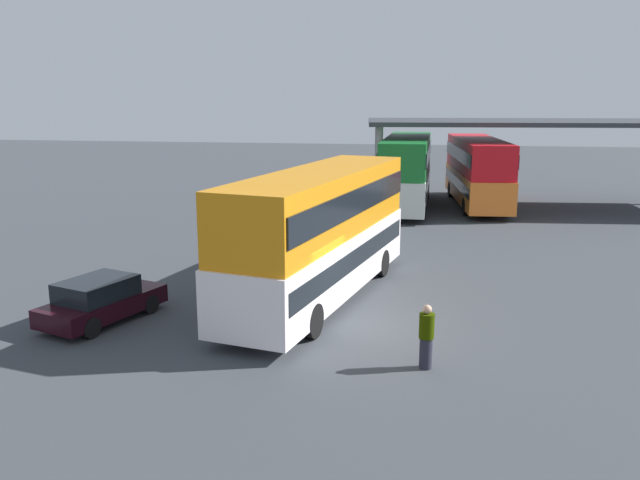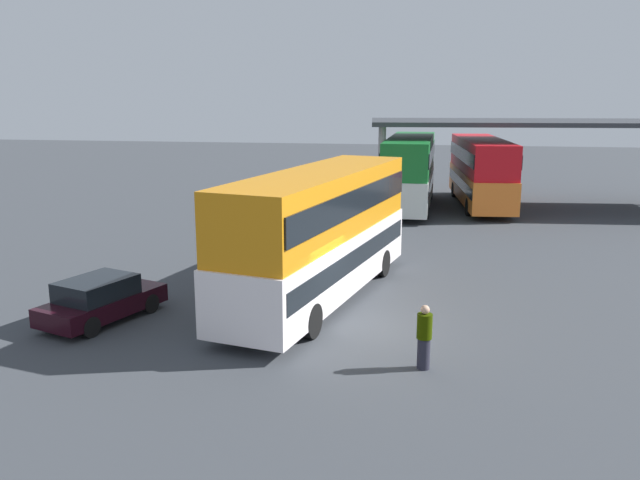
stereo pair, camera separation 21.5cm
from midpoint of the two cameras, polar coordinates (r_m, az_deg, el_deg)
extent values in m
plane|color=#393D42|center=(19.30, 3.17, -7.65)|extent=(140.00, 140.00, 0.00)
cube|color=white|center=(21.57, 0.29, -1.84)|extent=(4.90, 11.30, 1.88)
cube|color=orange|center=(21.17, 0.29, 3.30)|extent=(4.77, 11.07, 2.04)
cube|color=black|center=(21.52, 0.29, -1.26)|extent=(4.84, 10.88, 0.64)
cube|color=black|center=(21.15, 0.29, 3.57)|extent=(4.84, 10.88, 0.81)
cube|color=black|center=(26.52, 4.70, 1.49)|extent=(2.11, 0.57, 1.13)
cube|color=orange|center=(26.36, 4.74, 3.42)|extent=(1.74, 0.47, 0.36)
cylinder|color=black|center=(25.25, 0.78, -1.53)|extent=(0.49, 1.04, 1.00)
cylinder|color=black|center=(24.53, 5.75, -2.02)|extent=(0.49, 1.04, 1.00)
cylinder|color=black|center=(19.32, -6.71, -6.13)|extent=(0.49, 1.04, 1.00)
cylinder|color=black|center=(18.37, -0.41, -7.05)|extent=(0.49, 1.04, 1.00)
cube|color=black|center=(20.76, -18.09, -5.36)|extent=(2.84, 4.18, 0.55)
cube|color=black|center=(20.48, -18.59, -3.99)|extent=(2.15, 2.50, 0.58)
cylinder|color=black|center=(22.12, -17.16, -4.72)|extent=(0.39, 0.63, 0.60)
cylinder|color=black|center=(21.10, -14.28, -5.38)|extent=(0.39, 0.63, 0.60)
cylinder|color=black|center=(20.63, -21.92, -6.34)|extent=(0.39, 0.63, 0.60)
cylinder|color=black|center=(19.53, -19.07, -7.17)|extent=(0.39, 0.63, 0.60)
cube|color=silver|center=(39.32, 7.95, 4.63)|extent=(2.84, 11.19, 1.84)
cube|color=#156E29|center=(39.10, 8.03, 7.40)|extent=(2.76, 10.97, 1.99)
cube|color=black|center=(39.29, 7.96, 4.95)|extent=(2.87, 10.75, 0.62)
cube|color=black|center=(39.10, 8.04, 7.55)|extent=(2.87, 10.75, 0.80)
cube|color=black|center=(44.74, 8.38, 5.94)|extent=(2.14, 0.16, 1.10)
cube|color=orange|center=(44.65, 8.41, 7.06)|extent=(1.77, 0.13, 0.36)
cylinder|color=black|center=(42.91, 6.67, 4.30)|extent=(0.31, 1.01, 1.00)
cylinder|color=black|center=(42.80, 9.72, 4.18)|extent=(0.31, 1.01, 1.00)
cylinder|color=black|center=(36.13, 5.78, 2.74)|extent=(0.31, 1.01, 1.00)
cylinder|color=black|center=(35.99, 9.39, 2.60)|extent=(0.31, 1.01, 1.00)
cube|color=orange|center=(40.76, 13.92, 4.61)|extent=(3.37, 11.10, 1.76)
cube|color=red|center=(40.55, 14.06, 7.17)|extent=(3.28, 10.87, 1.91)
cube|color=black|center=(40.73, 13.94, 4.90)|extent=(3.37, 10.66, 0.60)
cube|color=black|center=(40.54, 14.07, 7.31)|extent=(3.37, 10.66, 0.76)
cube|color=black|center=(46.03, 12.89, 5.88)|extent=(2.09, 0.28, 1.06)
cube|color=orange|center=(45.94, 12.94, 6.93)|extent=(1.72, 0.22, 0.36)
cylinder|color=black|center=(44.02, 11.75, 4.33)|extent=(0.36, 1.02, 1.00)
cylinder|color=black|center=(44.35, 14.61, 4.24)|extent=(0.36, 1.02, 1.00)
cylinder|color=black|center=(37.39, 12.98, 2.82)|extent=(0.36, 1.02, 1.00)
cylinder|color=black|center=(37.78, 16.32, 2.73)|extent=(0.36, 1.02, 1.00)
cube|color=#33353A|center=(40.87, 21.05, 9.51)|extent=(23.18, 8.74, 0.25)
cylinder|color=#9E9B93|center=(42.24, 5.47, 6.86)|extent=(0.36, 0.36, 4.90)
cylinder|color=#9E9B93|center=(36.66, 5.58, 5.97)|extent=(0.36, 0.36, 4.90)
cylinder|color=#262633|center=(16.67, 9.37, -9.72)|extent=(0.32, 0.32, 0.80)
cylinder|color=#273600|center=(16.41, 9.46, -7.41)|extent=(0.38, 0.38, 0.63)
sphere|color=tan|center=(16.27, 9.52, -6.00)|extent=(0.22, 0.22, 0.22)
camera|label=1|loc=(0.11, -89.71, 0.06)|focal=36.76mm
camera|label=2|loc=(0.11, 90.29, -0.06)|focal=36.76mm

